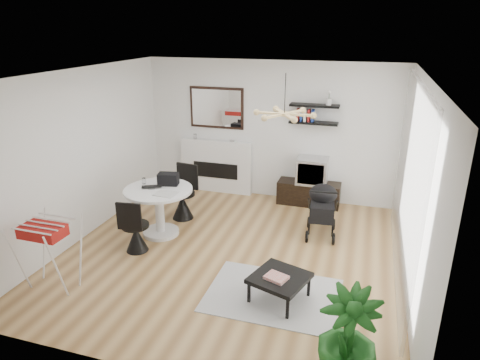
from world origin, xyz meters
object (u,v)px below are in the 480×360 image
(dining_table, at_px, (159,205))
(stroller, at_px, (322,212))
(fireplace, at_px, (217,160))
(crt_tv, at_px, (312,171))
(tv_console, at_px, (309,193))
(drying_rack, at_px, (50,253))
(potted_plant, at_px, (348,338))
(coffee_table, at_px, (280,279))

(dining_table, bearing_deg, stroller, 17.16)
(fireplace, relative_size, crt_tv, 3.80)
(fireplace, relative_size, tv_console, 1.81)
(drying_rack, xyz_separation_m, potted_plant, (3.83, -0.51, 0.01))
(stroller, bearing_deg, potted_plant, -84.19)
(tv_console, relative_size, stroller, 1.27)
(tv_console, bearing_deg, crt_tv, -4.36)
(crt_tv, bearing_deg, dining_table, -138.00)
(crt_tv, xyz_separation_m, drying_rack, (-2.88, -3.80, -0.19))
(coffee_table, bearing_deg, fireplace, 121.55)
(dining_table, distance_m, potted_plant, 3.93)
(crt_tv, relative_size, potted_plant, 0.55)
(drying_rack, relative_size, coffee_table, 1.18)
(crt_tv, xyz_separation_m, coffee_table, (0.06, -3.20, -0.39))
(tv_console, height_order, drying_rack, drying_rack)
(dining_table, distance_m, drying_rack, 1.92)
(tv_console, distance_m, dining_table, 2.97)
(fireplace, relative_size, coffee_table, 2.64)
(tv_console, bearing_deg, potted_plant, -77.02)
(crt_tv, distance_m, stroller, 1.29)
(crt_tv, relative_size, coffee_table, 0.70)
(dining_table, xyz_separation_m, stroller, (2.56, 0.79, -0.13))
(tv_console, bearing_deg, drying_rack, -126.66)
(fireplace, height_order, crt_tv, fireplace)
(stroller, xyz_separation_m, coffee_table, (-0.28, -1.99, -0.10))
(drying_rack, height_order, coffee_table, drying_rack)
(potted_plant, bearing_deg, coffee_table, 128.58)
(crt_tv, bearing_deg, tv_console, 175.64)
(crt_tv, bearing_deg, stroller, -74.01)
(fireplace, height_order, dining_table, fireplace)
(crt_tv, relative_size, stroller, 0.60)
(coffee_table, xyz_separation_m, potted_plant, (0.89, -1.12, 0.21))
(drying_rack, bearing_deg, potted_plant, -6.72)
(tv_console, xyz_separation_m, coffee_table, (0.10, -3.20, 0.08))
(drying_rack, height_order, stroller, drying_rack)
(crt_tv, height_order, coffee_table, crt_tv)
(potted_plant, bearing_deg, tv_console, 102.98)
(stroller, relative_size, coffee_table, 1.15)
(tv_console, distance_m, coffee_table, 3.20)
(dining_table, relative_size, drying_rack, 1.16)
(drying_rack, bearing_deg, coffee_table, 12.53)
(dining_table, bearing_deg, fireplace, 83.99)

